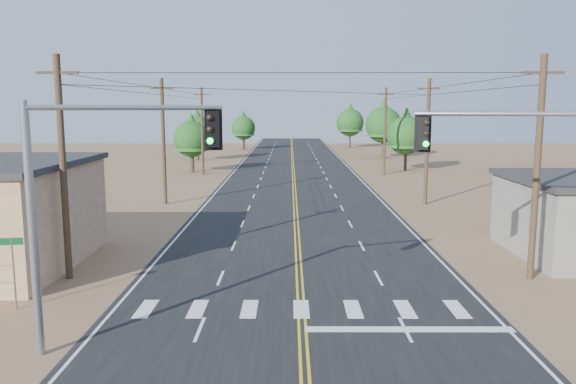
{
  "coord_description": "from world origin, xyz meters",
  "views": [
    {
      "loc": [
        -0.45,
        -12.69,
        7.7
      ],
      "look_at": [
        -0.53,
        15.21,
        3.5
      ],
      "focal_mm": 35.0,
      "sensor_mm": 36.0,
      "label": 1
    }
  ],
  "objects": [
    {
      "name": "utility_pole_right_mid",
      "position": [
        10.5,
        32.0,
        5.12
      ],
      "size": [
        1.8,
        0.3,
        10.0
      ],
      "color": "#4C3826",
      "rests_on": "ground"
    },
    {
      "name": "tree_left_far",
      "position": [
        -9.0,
        91.55,
        4.45
      ],
      "size": [
        4.37,
        4.37,
        7.29
      ],
      "color": "#3F2D1E",
      "rests_on": "ground"
    },
    {
      "name": "signal_mast_left",
      "position": [
        -6.68,
        4.58,
        5.32
      ],
      "size": [
        5.76,
        2.29,
        7.92
      ],
      "rotation": [
        0.0,
        0.0,
        0.35
      ],
      "color": "gray",
      "rests_on": "ground"
    },
    {
      "name": "utility_pole_left_mid",
      "position": [
        -10.5,
        32.0,
        5.12
      ],
      "size": [
        1.8,
        0.3,
        10.0
      ],
      "color": "#4C3826",
      "rests_on": "ground"
    },
    {
      "name": "utility_pole_right_near",
      "position": [
        10.5,
        12.0,
        5.12
      ],
      "size": [
        1.8,
        0.3,
        10.0
      ],
      "color": "#4C3826",
      "rests_on": "ground"
    },
    {
      "name": "tree_left_near",
      "position": [
        -12.2,
        54.78,
        4.41
      ],
      "size": [
        4.33,
        4.33,
        7.22
      ],
      "color": "#3F2D1E",
      "rests_on": "ground"
    },
    {
      "name": "signal_mast_right",
      "position": [
        8.34,
        5.98,
        5.23
      ],
      "size": [
        6.3,
        2.17,
        7.7
      ],
      "rotation": [
        0.0,
        0.0,
        -0.3
      ],
      "color": "gray",
      "rests_on": "ground"
    },
    {
      "name": "utility_pole_left_near",
      "position": [
        -10.5,
        12.0,
        5.12
      ],
      "size": [
        1.8,
        0.3,
        10.0
      ],
      "color": "#4C3826",
      "rests_on": "ground"
    },
    {
      "name": "tree_right_mid",
      "position": [
        14.0,
        74.07,
        5.63
      ],
      "size": [
        5.52,
        5.52,
        9.21
      ],
      "color": "#3F2D1E",
      "rests_on": "ground"
    },
    {
      "name": "tree_right_far",
      "position": [
        11.28,
        96.91,
        5.39
      ],
      "size": [
        5.28,
        5.28,
        8.8
      ],
      "color": "#3F2D1E",
      "rests_on": "ground"
    },
    {
      "name": "road",
      "position": [
        0.0,
        30.0,
        0.01
      ],
      "size": [
        15.0,
        200.0,
        0.02
      ],
      "primitive_type": "cube",
      "color": "black",
      "rests_on": "ground"
    },
    {
      "name": "tree_right_near",
      "position": [
        13.85,
        56.36,
        4.82
      ],
      "size": [
        4.73,
        4.73,
        7.88
      ],
      "color": "#3F2D1E",
      "rests_on": "ground"
    },
    {
      "name": "utility_pole_right_far",
      "position": [
        10.5,
        52.0,
        5.12
      ],
      "size": [
        1.8,
        0.3,
        10.0
      ],
      "color": "#4C3826",
      "rests_on": "ground"
    },
    {
      "name": "utility_pole_left_far",
      "position": [
        -10.5,
        52.0,
        5.12
      ],
      "size": [
        1.8,
        0.3,
        10.0
      ],
      "color": "#4C3826",
      "rests_on": "ground"
    },
    {
      "name": "street_sign",
      "position": [
        -11.0,
        8.0,
        1.89
      ],
      "size": [
        0.83,
        0.17,
        2.83
      ],
      "rotation": [
        0.0,
        0.0,
        0.16
      ],
      "color": "gray",
      "rests_on": "ground"
    },
    {
      "name": "tree_left_mid",
      "position": [
        -14.0,
        70.01,
        4.75
      ],
      "size": [
        4.66,
        4.66,
        7.77
      ],
      "color": "#3F2D1E",
      "rests_on": "ground"
    }
  ]
}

